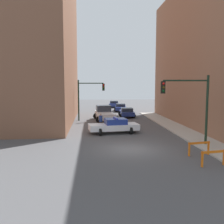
# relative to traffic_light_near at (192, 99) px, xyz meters

# --- Properties ---
(ground_plane) EXTENTS (120.00, 120.00, 0.00)m
(ground_plane) POSITION_rel_traffic_light_near_xyz_m (-4.73, -0.65, -3.53)
(ground_plane) COLOR #4C4C4F
(sidewalk_right) EXTENTS (2.40, 44.00, 0.12)m
(sidewalk_right) POSITION_rel_traffic_light_near_xyz_m (1.47, -0.65, -3.47)
(sidewalk_right) COLOR #B2ADA3
(sidewalk_right) RESTS_ON ground_plane
(building_corner_left) EXTENTS (14.00, 20.00, 25.60)m
(building_corner_left) POSITION_rel_traffic_light_near_xyz_m (-16.73, 13.35, 9.27)
(building_corner_left) COLOR brown
(building_corner_left) RESTS_ON ground_plane
(traffic_light_near) EXTENTS (3.64, 0.35, 5.20)m
(traffic_light_near) POSITION_rel_traffic_light_near_xyz_m (0.00, 0.00, 0.00)
(traffic_light_near) COLOR black
(traffic_light_near) RESTS_ON sidewalk_right
(traffic_light_far) EXTENTS (3.44, 0.35, 5.20)m
(traffic_light_far) POSITION_rel_traffic_light_near_xyz_m (-8.03, 14.18, -0.13)
(traffic_light_far) COLOR black
(traffic_light_far) RESTS_ON ground_plane
(police_car) EXTENTS (4.90, 2.75, 1.52)m
(police_car) POSITION_rel_traffic_light_near_xyz_m (-5.33, 5.44, -2.81)
(police_car) COLOR white
(police_car) RESTS_ON ground_plane
(white_truck) EXTENTS (2.94, 5.55, 1.90)m
(white_truck) POSITION_rel_traffic_light_near_xyz_m (-5.84, 14.06, -2.62)
(white_truck) COLOR silver
(white_truck) RESTS_ON ground_plane
(parked_car_near) EXTENTS (2.37, 4.36, 1.31)m
(parked_car_near) POSITION_rel_traffic_light_near_xyz_m (-2.43, 17.31, -2.86)
(parked_car_near) COLOR navy
(parked_car_near) RESTS_ON ground_plane
(parked_car_mid) EXTENTS (2.56, 4.46, 1.31)m
(parked_car_mid) POSITION_rel_traffic_light_near_xyz_m (-2.43, 25.11, -2.86)
(parked_car_mid) COLOR navy
(parked_car_mid) RESTS_ON ground_plane
(parked_car_far) EXTENTS (2.50, 4.43, 1.31)m
(parked_car_far) POSITION_rel_traffic_light_near_xyz_m (-2.89, 32.89, -2.86)
(parked_car_far) COLOR navy
(parked_car_far) RESTS_ON ground_plane
(pedestrian_crossing) EXTENTS (0.48, 0.48, 1.66)m
(pedestrian_crossing) POSITION_rel_traffic_light_near_xyz_m (-6.55, 7.46, -2.67)
(pedestrian_crossing) COLOR #382D23
(pedestrian_crossing) RESTS_ON ground_plane
(barrier_front) EXTENTS (1.58, 0.42, 0.90)m
(barrier_front) POSITION_rel_traffic_light_near_xyz_m (-0.59, -4.71, -2.91)
(barrier_front) COLOR orange
(barrier_front) RESTS_ON ground_plane
(barrier_mid) EXTENTS (1.58, 0.43, 0.90)m
(barrier_mid) POSITION_rel_traffic_light_near_xyz_m (-0.48, -2.54, -2.91)
(barrier_mid) COLOR orange
(barrier_mid) RESTS_ON ground_plane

